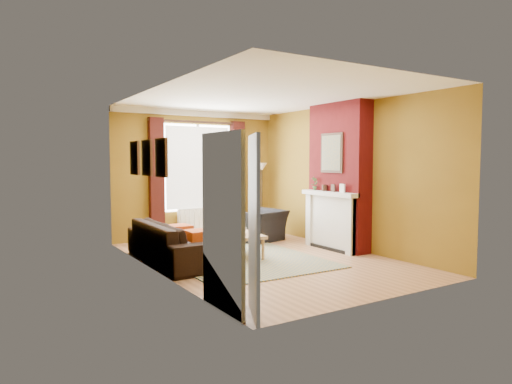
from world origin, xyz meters
TOP-DOWN VIEW (x-y plane):
  - ground at (0.00, 0.00)m, footprint 5.50×5.50m
  - room_walls at (0.64, 0.27)m, footprint 3.82×5.54m
  - striped_rug at (-0.35, 0.37)m, footprint 2.45×3.36m
  - sofa at (-1.42, 0.57)m, footprint 0.93×2.34m
  - armchair at (0.86, 1.52)m, footprint 1.19×1.10m
  - coffee_table at (-0.29, 0.47)m, footprint 0.77×1.34m
  - wicker_stool at (0.29, 1.87)m, footprint 0.36×0.36m
  - floor_lamp at (1.50, 2.40)m, footprint 0.29×0.29m
  - book_a at (-0.56, 0.10)m, footprint 0.24×0.30m
  - book_b at (-0.29, 0.77)m, footprint 0.22×0.28m
  - mug at (-0.22, 0.32)m, footprint 0.12×0.12m
  - tv_remote at (-0.34, 0.67)m, footprint 0.11×0.17m

SIDE VIEW (x-z plane):
  - ground at x=0.00m, z-range 0.00..0.00m
  - striped_rug at x=-0.35m, z-range 0.00..0.02m
  - wicker_stool at x=0.29m, z-range 0.00..0.41m
  - armchair at x=0.86m, z-range 0.00..0.66m
  - sofa at x=-1.42m, z-range 0.00..0.68m
  - coffee_table at x=-0.29m, z-range 0.17..0.59m
  - book_b at x=-0.29m, z-range 0.43..0.45m
  - tv_remote at x=-0.34m, z-range 0.43..0.45m
  - book_a at x=-0.56m, z-range 0.43..0.45m
  - mug at x=-0.22m, z-range 0.43..0.53m
  - floor_lamp at x=1.50m, z-range 0.48..2.13m
  - room_walls at x=0.64m, z-range -0.03..2.80m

